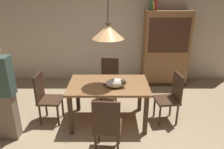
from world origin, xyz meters
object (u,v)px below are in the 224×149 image
at_px(hutch_bookcase, 165,50).
at_px(book_red_tall, 155,4).
at_px(chair_right_side, 171,96).
at_px(chair_far_back, 109,78).
at_px(book_yellow_short, 153,6).
at_px(chair_left_side, 46,96).
at_px(book_green_slim, 151,5).
at_px(person_standing, 3,94).
at_px(cat_sleeping, 116,83).
at_px(pendant_lamp, 108,32).
at_px(dining_table, 108,89).
at_px(chair_near_front, 107,125).

xyz_separation_m(hutch_bookcase, book_red_tall, (-0.33, 0.00, 1.10)).
height_order(chair_right_side, book_red_tall, book_red_tall).
relative_size(chair_far_back, book_yellow_short, 4.65).
bearing_deg(chair_left_side, book_green_slim, 40.33).
relative_size(chair_right_side, person_standing, 0.59).
bearing_deg(cat_sleeping, book_green_slim, 66.43).
bearing_deg(cat_sleeping, hutch_bookcase, 56.42).
height_order(pendant_lamp, book_yellow_short, pendant_lamp).
distance_m(dining_table, book_red_tall, 2.48).
xyz_separation_m(book_yellow_short, book_red_tall, (0.06, 0.00, 0.05)).
bearing_deg(hutch_bookcase, book_green_slim, 179.80).
bearing_deg(chair_far_back, dining_table, -90.49).
bearing_deg(hutch_bookcase, book_red_tall, 179.74).
bearing_deg(chair_right_side, person_standing, -170.07).
relative_size(cat_sleeping, book_green_slim, 1.52).
relative_size(cat_sleeping, book_red_tall, 1.42).
xyz_separation_m(dining_table, chair_right_side, (1.13, 0.01, -0.14)).
distance_m(chair_far_back, hutch_bookcase, 1.71).
height_order(pendant_lamp, hutch_bookcase, pendant_lamp).
relative_size(chair_near_front, book_green_slim, 3.58).
bearing_deg(book_red_tall, chair_left_side, -141.08).
bearing_deg(dining_table, chair_right_side, 0.46).
xyz_separation_m(chair_left_side, pendant_lamp, (1.13, -0.00, 1.15)).
bearing_deg(chair_left_side, book_red_tall, 38.92).
distance_m(book_green_slim, person_standing, 3.64).
distance_m(chair_right_side, chair_left_side, 2.26).
bearing_deg(pendant_lamp, chair_far_back, 89.51).
distance_m(cat_sleeping, hutch_bookcase, 2.30).
relative_size(chair_near_front, cat_sleeping, 2.35).
height_order(chair_near_front, book_red_tall, book_red_tall).
height_order(chair_left_side, book_green_slim, book_green_slim).
distance_m(chair_left_side, hutch_bookcase, 3.12).
xyz_separation_m(chair_left_side, hutch_bookcase, (2.53, 1.78, 0.38)).
height_order(chair_left_side, cat_sleeping, chair_left_side).
relative_size(cat_sleeping, person_standing, 0.25).
distance_m(dining_table, hutch_bookcase, 2.28).
distance_m(dining_table, pendant_lamp, 1.01).
relative_size(chair_right_side, chair_near_front, 1.00).
bearing_deg(dining_table, book_yellow_short, 60.23).
bearing_deg(book_yellow_short, dining_table, -119.77).
bearing_deg(person_standing, chair_right_side, 9.93).
bearing_deg(cat_sleeping, chair_right_side, 8.25).
relative_size(dining_table, chair_near_front, 1.51).
height_order(dining_table, chair_near_front, chair_near_front).
height_order(chair_near_front, cat_sleeping, chair_near_front).
bearing_deg(chair_near_front, pendant_lamp, 89.53).
relative_size(chair_near_front, person_standing, 0.59).
bearing_deg(chair_right_side, book_yellow_short, 93.47).
distance_m(book_green_slim, book_yellow_short, 0.06).
bearing_deg(hutch_bookcase, dining_table, -128.25).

